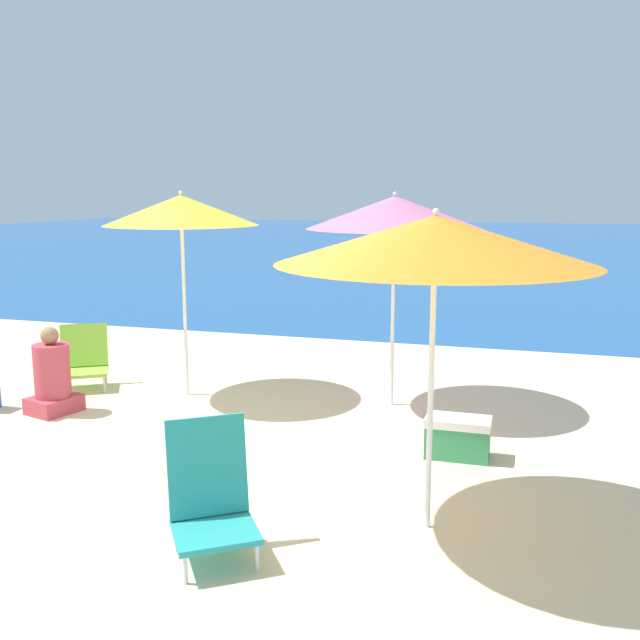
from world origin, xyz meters
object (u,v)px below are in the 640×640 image
object	(u,v)px
person_seated_near	(53,378)
cooler_box	(458,437)
beach_chair_teal	(211,494)
beach_chair_lime	(84,358)
seagull	(65,360)
beach_umbrella_orange	(435,240)
beach_umbrella_yellow	(181,210)
beach_umbrella_pink	(395,213)

from	to	relation	value
person_seated_near	cooler_box	bearing A→B (deg)	15.25
beach_chair_teal	cooler_box	bearing A→B (deg)	22.57
beach_chair_lime	seagull	xyz separation A→B (m)	(-0.62, 0.51, -0.18)
beach_umbrella_orange	person_seated_near	distance (m)	4.30
beach_umbrella_yellow	cooler_box	world-z (taller)	beach_umbrella_yellow
beach_chair_teal	beach_chair_lime	world-z (taller)	beach_chair_teal
beach_umbrella_pink	cooler_box	size ratio (longest dim) A/B	4.07
beach_chair_lime	seagull	world-z (taller)	beach_chair_lime
beach_umbrella_pink	beach_chair_lime	size ratio (longest dim) A/B	3.02
beach_chair_lime	person_seated_near	size ratio (longest dim) A/B	0.83
beach_umbrella_yellow	person_seated_near	xyz separation A→B (m)	(-0.95, -0.93, -1.58)
beach_umbrella_yellow	cooler_box	distance (m)	3.55
beach_umbrella_yellow	beach_umbrella_pink	bearing A→B (deg)	6.82
beach_chair_teal	beach_chair_lime	xyz separation A→B (m)	(-2.88, 2.93, -0.04)
beach_umbrella_orange	beach_chair_lime	bearing A→B (deg)	151.09
person_seated_near	cooler_box	distance (m)	3.87
beach_chair_lime	cooler_box	size ratio (longest dim) A/B	1.35
beach_umbrella_yellow	beach_umbrella_pink	size ratio (longest dim) A/B	1.00
beach_umbrella_pink	beach_chair_teal	size ratio (longest dim) A/B	2.65
beach_umbrella_orange	beach_umbrella_pink	bearing A→B (deg)	105.89
beach_umbrella_pink	cooler_box	xyz separation A→B (m)	(0.78, -1.27, -1.74)
beach_chair_lime	cooler_box	bearing A→B (deg)	-43.68
beach_umbrella_yellow	beach_chair_lime	distance (m)	2.01
beach_chair_lime	beach_chair_teal	bearing A→B (deg)	-75.97
beach_umbrella_yellow	beach_umbrella_pink	distance (m)	2.15
beach_umbrella_orange	seagull	bearing A→B (deg)	149.56
beach_chair_lime	person_seated_near	world-z (taller)	person_seated_near
person_seated_near	beach_umbrella_pink	bearing A→B (deg)	37.53
beach_umbrella_orange	beach_chair_teal	size ratio (longest dim) A/B	2.54
beach_chair_teal	person_seated_near	xyz separation A→B (m)	(-2.62, 2.04, -0.02)
beach_umbrella_pink	seagull	size ratio (longest dim) A/B	7.83
beach_umbrella_orange	beach_chair_teal	xyz separation A→B (m)	(-1.18, -0.68, -1.46)
beach_umbrella_yellow	seagull	world-z (taller)	beach_umbrella_yellow
beach_chair_teal	seagull	distance (m)	4.91
beach_chair_teal	beach_chair_lime	distance (m)	4.11
beach_chair_lime	person_seated_near	distance (m)	0.92
beach_umbrella_orange	person_seated_near	size ratio (longest dim) A/B	2.39
seagull	beach_umbrella_pink	bearing A→B (deg)	-2.93
beach_chair_teal	cooler_box	world-z (taller)	beach_chair_teal
person_seated_near	beach_umbrella_yellow	bearing A→B (deg)	61.02
beach_umbrella_orange	seagull	world-z (taller)	beach_umbrella_orange
beach_chair_lime	seagull	distance (m)	0.82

